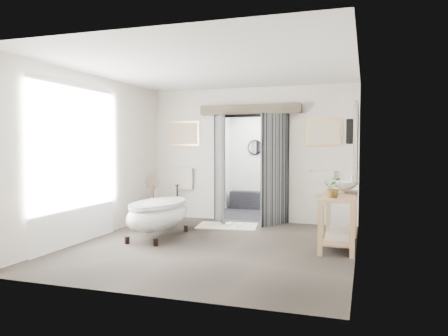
{
  "coord_description": "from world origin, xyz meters",
  "views": [
    {
      "loc": [
        2.37,
        -6.69,
        1.64
      ],
      "look_at": [
        0.0,
        0.6,
        1.25
      ],
      "focal_mm": 35.0,
      "sensor_mm": 36.0,
      "label": 1
    }
  ],
  "objects": [
    {
      "name": "soap_bottle_a",
      "position": [
        1.92,
        0.58,
        0.95
      ],
      "size": [
        0.11,
        0.12,
        0.21
      ],
      "primitive_type": "imported",
      "rotation": [
        0.0,
        0.0,
        -0.25
      ],
      "color": "gray",
      "rests_on": "vanity"
    },
    {
      "name": "room_shell",
      "position": [
        -0.04,
        -0.11,
        1.86
      ],
      "size": [
        4.52,
        5.02,
        2.91
      ],
      "color": "silver",
      "rests_on": "ground_plane"
    },
    {
      "name": "clawfoot_tub",
      "position": [
        -1.14,
        0.31,
        0.43
      ],
      "size": [
        0.8,
        1.79,
        0.88
      ],
      "color": "black",
      "rests_on": "ground_plane"
    },
    {
      "name": "back_wall_dressing",
      "position": [
        0.0,
        2.32,
        1.56
      ],
      "size": [
        3.82,
        0.75,
        2.52
      ],
      "color": "black",
      "rests_on": "ground_plane"
    },
    {
      "name": "slippers",
      "position": [
        -0.15,
        1.77,
        0.04
      ],
      "size": [
        0.34,
        0.26,
        0.05
      ],
      "color": "white",
      "rests_on": "rug"
    },
    {
      "name": "soap_bottle_b",
      "position": [
        1.88,
        1.25,
        0.94
      ],
      "size": [
        0.16,
        0.16,
        0.18
      ],
      "primitive_type": "imported",
      "rotation": [
        0.0,
        0.0,
        -0.11
      ],
      "color": "gray",
      "rests_on": "vanity"
    },
    {
      "name": "basin",
      "position": [
        1.99,
        0.9,
        0.95
      ],
      "size": [
        0.65,
        0.65,
        0.19
      ],
      "primitive_type": "imported",
      "rotation": [
        0.0,
        0.0,
        -0.19
      ],
      "color": "white",
      "rests_on": "vanity"
    },
    {
      "name": "pedestal_mirror",
      "position": [
        -1.93,
        1.6,
        0.44
      ],
      "size": [
        0.3,
        0.2,
        1.03
      ],
      "color": "brown",
      "rests_on": "ground_plane"
    },
    {
      "name": "plant",
      "position": [
        1.92,
        0.09,
        1.01
      ],
      "size": [
        0.32,
        0.29,
        0.31
      ],
      "primitive_type": "imported",
      "rotation": [
        0.0,
        0.0,
        -0.16
      ],
      "color": "gray",
      "rests_on": "vanity"
    },
    {
      "name": "rug",
      "position": [
        -0.3,
        1.73,
        0.01
      ],
      "size": [
        1.31,
        0.98,
        0.01
      ],
      "primitive_type": "cube",
      "rotation": [
        0.0,
        0.0,
        0.16
      ],
      "color": "beige",
      "rests_on": "ground_plane"
    },
    {
      "name": "ground_plane",
      "position": [
        0.0,
        0.0,
        0.0
      ],
      "size": [
        5.0,
        5.0,
        0.0
      ],
      "primitive_type": "plane",
      "color": "#4B433A"
    },
    {
      "name": "vanity",
      "position": [
        1.95,
        0.59,
        0.51
      ],
      "size": [
        0.57,
        1.6,
        0.85
      ],
      "color": "tan",
      "rests_on": "ground_plane"
    },
    {
      "name": "shower_room",
      "position": [
        0.0,
        3.99,
        0.91
      ],
      "size": [
        2.22,
        2.01,
        2.51
      ],
      "color": "black",
      "rests_on": "ground_plane"
    }
  ]
}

